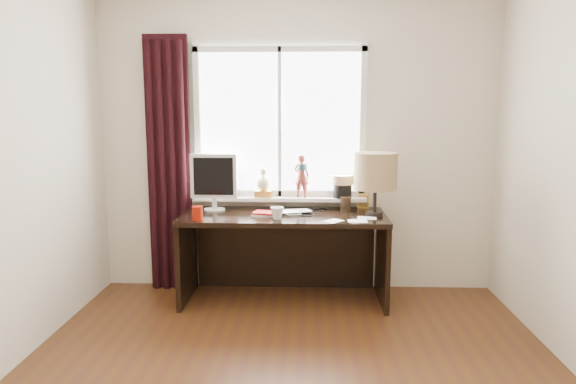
{
  "coord_description": "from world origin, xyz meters",
  "views": [
    {
      "loc": [
        0.1,
        -2.56,
        1.62
      ],
      "look_at": [
        -0.05,
        1.25,
        1.0
      ],
      "focal_mm": 32.0,
      "sensor_mm": 36.0,
      "label": 1
    }
  ],
  "objects_px": {
    "mug": "(277,213)",
    "monitor": "(214,179)",
    "table_lamp": "(376,172)",
    "laptop": "(289,212)",
    "desk": "(284,240)",
    "red_cup": "(197,213)"
  },
  "relations": [
    {
      "from": "mug",
      "to": "monitor",
      "type": "height_order",
      "value": "monitor"
    },
    {
      "from": "monitor",
      "to": "table_lamp",
      "type": "xyz_separation_m",
      "value": [
        1.36,
        -0.17,
        0.09
      ]
    },
    {
      "from": "laptop",
      "to": "mug",
      "type": "height_order",
      "value": "mug"
    },
    {
      "from": "desk",
      "to": "monitor",
      "type": "bearing_deg",
      "value": 175.63
    },
    {
      "from": "laptop",
      "to": "table_lamp",
      "type": "relative_size",
      "value": 0.7
    },
    {
      "from": "mug",
      "to": "table_lamp",
      "type": "relative_size",
      "value": 0.2
    },
    {
      "from": "red_cup",
      "to": "table_lamp",
      "type": "relative_size",
      "value": 0.21
    },
    {
      "from": "laptop",
      "to": "desk",
      "type": "distance_m",
      "value": 0.28
    },
    {
      "from": "desk",
      "to": "red_cup",
      "type": "bearing_deg",
      "value": -152.95
    },
    {
      "from": "monitor",
      "to": "table_lamp",
      "type": "bearing_deg",
      "value": -7.1
    },
    {
      "from": "mug",
      "to": "desk",
      "type": "distance_m",
      "value": 0.42
    },
    {
      "from": "laptop",
      "to": "table_lamp",
      "type": "height_order",
      "value": "table_lamp"
    },
    {
      "from": "red_cup",
      "to": "monitor",
      "type": "height_order",
      "value": "monitor"
    },
    {
      "from": "monitor",
      "to": "table_lamp",
      "type": "distance_m",
      "value": 1.37
    },
    {
      "from": "laptop",
      "to": "table_lamp",
      "type": "xyz_separation_m",
      "value": [
        0.7,
        -0.04,
        0.35
      ]
    },
    {
      "from": "mug",
      "to": "table_lamp",
      "type": "bearing_deg",
      "value": 11.97
    },
    {
      "from": "desk",
      "to": "table_lamp",
      "type": "bearing_deg",
      "value": -9.3
    },
    {
      "from": "laptop",
      "to": "table_lamp",
      "type": "bearing_deg",
      "value": -22.22
    },
    {
      "from": "red_cup",
      "to": "monitor",
      "type": "distance_m",
      "value": 0.45
    },
    {
      "from": "laptop",
      "to": "monitor",
      "type": "bearing_deg",
      "value": 149.56
    },
    {
      "from": "red_cup",
      "to": "desk",
      "type": "distance_m",
      "value": 0.81
    },
    {
      "from": "desk",
      "to": "table_lamp",
      "type": "relative_size",
      "value": 3.27
    }
  ]
}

